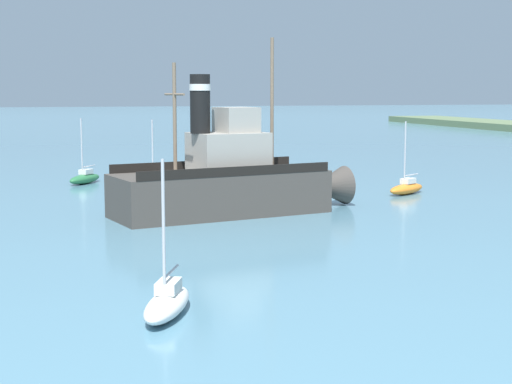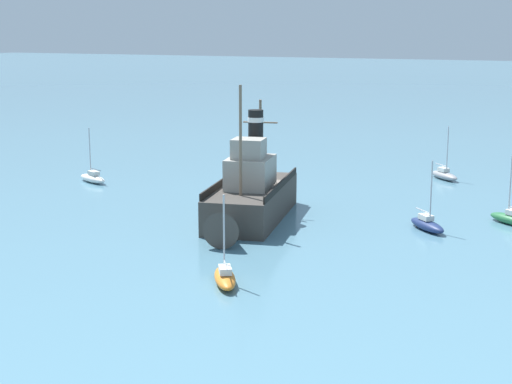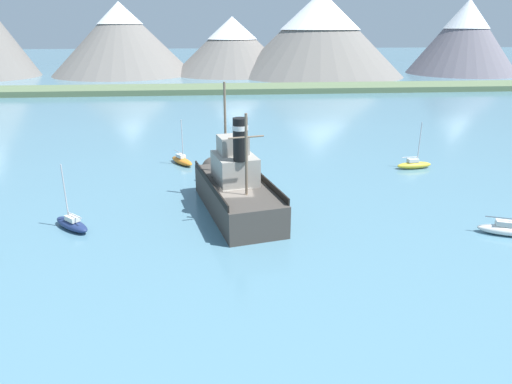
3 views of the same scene
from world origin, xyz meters
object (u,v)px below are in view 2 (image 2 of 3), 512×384
at_px(sailboat_green, 512,218).
at_px(old_tugboat, 250,196).
at_px(sailboat_grey, 444,175).
at_px(sailboat_orange, 225,277).
at_px(sailboat_white, 93,178).
at_px(sailboat_navy, 427,224).

bearing_deg(sailboat_green, old_tugboat, 22.32).
xyz_separation_m(sailboat_grey, sailboat_orange, (3.99, 35.35, 0.00)).
distance_m(old_tugboat, sailboat_green, 18.55).
relative_size(sailboat_green, sailboat_orange, 1.00).
height_order(sailboat_white, sailboat_green, same).
bearing_deg(old_tugboat, sailboat_navy, -167.01).
height_order(sailboat_green, sailboat_navy, same).
bearing_deg(sailboat_grey, sailboat_orange, 83.55).
relative_size(sailboat_grey, sailboat_navy, 1.00).
distance_m(sailboat_white, sailboat_green, 36.14).
height_order(old_tugboat, sailboat_navy, old_tugboat).
xyz_separation_m(sailboat_white, sailboat_navy, (-31.17, 3.90, 0.00)).
bearing_deg(sailboat_grey, old_tugboat, 67.43).
xyz_separation_m(old_tugboat, sailboat_green, (-17.11, -7.03, -1.40)).
bearing_deg(sailboat_green, sailboat_grey, -61.65).
bearing_deg(sailboat_orange, old_tugboat, -69.26).
height_order(sailboat_grey, sailboat_green, same).
relative_size(sailboat_grey, sailboat_orange, 1.00).
bearing_deg(sailboat_navy, sailboat_grey, -80.93).
xyz_separation_m(old_tugboat, sailboat_white, (19.03, -6.70, -1.40)).
bearing_deg(sailboat_navy, old_tugboat, 12.99).
bearing_deg(sailboat_navy, sailboat_orange, 66.61).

